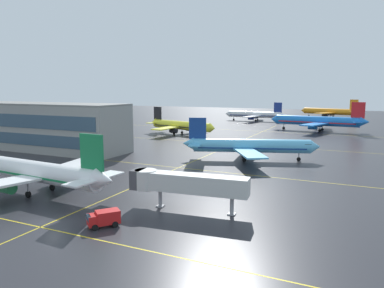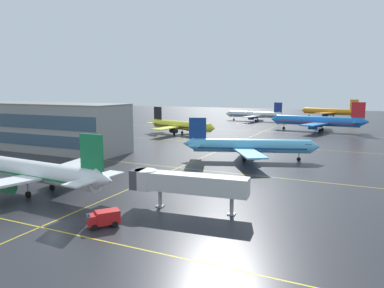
{
  "view_description": "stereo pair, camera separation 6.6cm",
  "coord_description": "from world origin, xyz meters",
  "px_view_note": "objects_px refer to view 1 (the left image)",
  "views": [
    {
      "loc": [
        36.89,
        -34.28,
        17.83
      ],
      "look_at": [
        0.24,
        44.48,
        4.59
      ],
      "focal_mm": 33.7,
      "sensor_mm": 36.0,
      "label": 1
    },
    {
      "loc": [
        36.95,
        -34.25,
        17.83
      ],
      "look_at": [
        0.24,
        44.48,
        4.59
      ],
      "focal_mm": 33.7,
      "sensor_mm": 36.0,
      "label": 2
    }
  ],
  "objects_px": {
    "airliner_far_right_stand": "(254,115)",
    "airliner_front_gate": "(34,171)",
    "airliner_second_row": "(249,146)",
    "service_truck_catering": "(104,218)",
    "airliner_third_row": "(180,125)",
    "jet_bridge": "(180,183)",
    "airliner_distant_taxiway": "(330,112)",
    "airliner_far_left_stand": "(318,121)"
  },
  "relations": [
    {
      "from": "airliner_far_right_stand",
      "to": "airliner_far_left_stand",
      "type": "bearing_deg",
      "value": -44.66
    },
    {
      "from": "airliner_second_row",
      "to": "airliner_third_row",
      "type": "bearing_deg",
      "value": 134.96
    },
    {
      "from": "airliner_front_gate",
      "to": "airliner_far_right_stand",
      "type": "distance_m",
      "value": 155.85
    },
    {
      "from": "airliner_third_row",
      "to": "airliner_far_right_stand",
      "type": "xyz_separation_m",
      "value": [
        10.23,
        72.49,
        0.01
      ]
    },
    {
      "from": "airliner_third_row",
      "to": "airliner_far_right_stand",
      "type": "bearing_deg",
      "value": 81.97
    },
    {
      "from": "jet_bridge",
      "to": "airliner_second_row",
      "type": "bearing_deg",
      "value": 91.43
    },
    {
      "from": "airliner_far_left_stand",
      "to": "airliner_far_right_stand",
      "type": "bearing_deg",
      "value": 135.34
    },
    {
      "from": "service_truck_catering",
      "to": "jet_bridge",
      "type": "height_order",
      "value": "jet_bridge"
    },
    {
      "from": "airliner_front_gate",
      "to": "airliner_third_row",
      "type": "xyz_separation_m",
      "value": [
        -13.7,
        83.32,
        -0.18
      ]
    },
    {
      "from": "airliner_second_row",
      "to": "airliner_front_gate",
      "type": "bearing_deg",
      "value": -120.33
    },
    {
      "from": "airliner_third_row",
      "to": "airliner_distant_taxiway",
      "type": "xyz_separation_m",
      "value": [
        47.02,
        114.13,
        0.39
      ]
    },
    {
      "from": "airliner_front_gate",
      "to": "airliner_distant_taxiway",
      "type": "relative_size",
      "value": 0.97
    },
    {
      "from": "airliner_third_row",
      "to": "airliner_distant_taxiway",
      "type": "distance_m",
      "value": 123.44
    },
    {
      "from": "airliner_front_gate",
      "to": "service_truck_catering",
      "type": "distance_m",
      "value": 22.34
    },
    {
      "from": "airliner_second_row",
      "to": "airliner_far_left_stand",
      "type": "bearing_deg",
      "value": 83.39
    },
    {
      "from": "airliner_second_row",
      "to": "jet_bridge",
      "type": "distance_m",
      "value": 40.92
    },
    {
      "from": "airliner_far_right_stand",
      "to": "airliner_distant_taxiway",
      "type": "xyz_separation_m",
      "value": [
        36.79,
        41.64,
        0.38
      ]
    },
    {
      "from": "jet_bridge",
      "to": "airliner_distant_taxiway",
      "type": "bearing_deg",
      "value": 88.05
    },
    {
      "from": "airliner_distant_taxiway",
      "to": "jet_bridge",
      "type": "xyz_separation_m",
      "value": [
        -6.62,
        -194.46,
        0.05
      ]
    },
    {
      "from": "airliner_third_row",
      "to": "airliner_far_left_stand",
      "type": "height_order",
      "value": "airliner_far_left_stand"
    },
    {
      "from": "airliner_third_row",
      "to": "airliner_second_row",
      "type": "bearing_deg",
      "value": -45.04
    },
    {
      "from": "airliner_front_gate",
      "to": "airliner_far_left_stand",
      "type": "distance_m",
      "value": 123.33
    },
    {
      "from": "airliner_second_row",
      "to": "airliner_distant_taxiway",
      "type": "bearing_deg",
      "value": 87.15
    },
    {
      "from": "airliner_second_row",
      "to": "service_truck_catering",
      "type": "relative_size",
      "value": 7.7
    },
    {
      "from": "airliner_front_gate",
      "to": "airliner_far_left_stand",
      "type": "relative_size",
      "value": 0.88
    },
    {
      "from": "airliner_far_right_stand",
      "to": "airliner_front_gate",
      "type": "bearing_deg",
      "value": -88.72
    },
    {
      "from": "airliner_second_row",
      "to": "airliner_third_row",
      "type": "xyz_separation_m",
      "value": [
        -39.37,
        39.43,
        -0.04
      ]
    },
    {
      "from": "jet_bridge",
      "to": "airliner_third_row",
      "type": "bearing_deg",
      "value": 116.7
    },
    {
      "from": "airliner_third_row",
      "to": "service_truck_catering",
      "type": "relative_size",
      "value": 7.7
    },
    {
      "from": "service_truck_catering",
      "to": "airliner_distant_taxiway",
      "type": "bearing_deg",
      "value": 86.52
    },
    {
      "from": "airliner_front_gate",
      "to": "jet_bridge",
      "type": "bearing_deg",
      "value": 6.38
    },
    {
      "from": "airliner_distant_taxiway",
      "to": "jet_bridge",
      "type": "bearing_deg",
      "value": -91.95
    },
    {
      "from": "airliner_far_left_stand",
      "to": "airliner_far_right_stand",
      "type": "height_order",
      "value": "airliner_far_left_stand"
    },
    {
      "from": "airliner_far_right_stand",
      "to": "airliner_distant_taxiway",
      "type": "bearing_deg",
      "value": 48.54
    },
    {
      "from": "airliner_front_gate",
      "to": "airliner_third_row",
      "type": "relative_size",
      "value": 1.07
    },
    {
      "from": "airliner_third_row",
      "to": "service_truck_catering",
      "type": "xyz_separation_m",
      "value": [
        34.57,
        -90.86,
        -2.44
      ]
    },
    {
      "from": "airliner_second_row",
      "to": "airliner_distant_taxiway",
      "type": "distance_m",
      "value": 153.75
    },
    {
      "from": "airliner_front_gate",
      "to": "airliner_distant_taxiway",
      "type": "bearing_deg",
      "value": 80.42
    },
    {
      "from": "airliner_front_gate",
      "to": "airliner_distant_taxiway",
      "type": "distance_m",
      "value": 200.24
    },
    {
      "from": "airliner_far_left_stand",
      "to": "service_truck_catering",
      "type": "relative_size",
      "value": 9.37
    },
    {
      "from": "airliner_distant_taxiway",
      "to": "service_truck_catering",
      "type": "xyz_separation_m",
      "value": [
        -12.45,
        -204.99,
        -2.83
      ]
    },
    {
      "from": "airliner_far_left_stand",
      "to": "airliner_distant_taxiway",
      "type": "relative_size",
      "value": 1.1
    }
  ]
}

